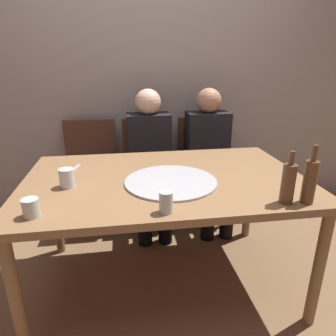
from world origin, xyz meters
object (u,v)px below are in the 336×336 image
at_px(beer_bottle, 310,181).
at_px(wine_glass, 166,202).
at_px(wine_bottle, 288,183).
at_px(chair_middle, 149,164).
at_px(guest_in_sweater, 150,155).
at_px(chair_right, 204,161).
at_px(dining_table, 165,188).
at_px(chair_left, 91,167).
at_px(tumbler_near, 31,208).
at_px(pizza_tray, 171,182).
at_px(tumbler_far, 67,178).
at_px(guest_in_beanie, 209,152).
at_px(table_knife, 73,171).

relative_size(beer_bottle, wine_glass, 2.86).
height_order(wine_bottle, chair_middle, wine_bottle).
bearing_deg(guest_in_sweater, wine_bottle, 114.42).
bearing_deg(beer_bottle, guest_in_sweater, 118.02).
bearing_deg(chair_right, wine_glass, 67.60).
height_order(dining_table, chair_right, chair_right).
bearing_deg(chair_left, chair_right, -180.00).
bearing_deg(tumbler_near, pizza_tray, 23.37).
relative_size(wine_bottle, tumbler_far, 2.51).
bearing_deg(chair_left, guest_in_sweater, 163.19).
bearing_deg(chair_middle, wine_glass, 88.21).
xyz_separation_m(wine_glass, guest_in_beanie, (0.55, 1.18, -0.15)).
relative_size(tumbler_far, guest_in_beanie, 0.09).
xyz_separation_m(chair_right, guest_in_sweater, (-0.51, -0.15, 0.13)).
xyz_separation_m(wine_glass, chair_left, (-0.46, 1.34, -0.28)).
bearing_deg(guest_in_beanie, wine_bottle, 91.27).
bearing_deg(guest_in_sweater, pizza_tray, 92.33).
xyz_separation_m(tumbler_near, chair_middle, (0.62, 1.28, -0.27)).
bearing_deg(chair_left, beer_bottle, 130.21).
xyz_separation_m(beer_bottle, guest_in_sweater, (-0.63, 1.19, -0.21)).
bearing_deg(pizza_tray, table_knife, 154.31).
relative_size(chair_left, chair_right, 1.00).
xyz_separation_m(beer_bottle, wine_glass, (-0.68, 0.01, -0.06)).
distance_m(dining_table, chair_right, 1.05).
xyz_separation_m(chair_left, chair_middle, (0.50, 0.00, 0.00)).
bearing_deg(table_knife, beer_bottle, -104.38).
bearing_deg(table_knife, dining_table, -94.90).
bearing_deg(dining_table, guest_in_beanie, 56.98).
bearing_deg(tumbler_far, beer_bottle, -17.62).
bearing_deg(table_knife, guest_in_beanie, -47.51).
height_order(tumbler_near, table_knife, tumbler_near).
bearing_deg(chair_middle, chair_left, 0.00).
distance_m(chair_right, guest_in_beanie, 0.20).
bearing_deg(beer_bottle, pizza_tray, 150.31).
relative_size(beer_bottle, guest_in_beanie, 0.24).
xyz_separation_m(chair_middle, guest_in_beanie, (0.51, -0.15, 0.13)).
bearing_deg(chair_middle, pizza_tray, 91.98).
relative_size(dining_table, chair_middle, 1.79).
bearing_deg(guest_in_beanie, pizza_tray, 60.83).
height_order(wine_bottle, guest_in_beanie, guest_in_beanie).
bearing_deg(table_knife, chair_left, 11.14).
distance_m(table_knife, chair_middle, 0.93).
xyz_separation_m(beer_bottle, chair_left, (-1.13, 1.34, -0.34)).
xyz_separation_m(pizza_tray, chair_middle, (-0.03, 1.00, -0.24)).
xyz_separation_m(pizza_tray, guest_in_beanie, (0.47, 0.85, -0.11)).
bearing_deg(wine_bottle, chair_right, 91.12).
xyz_separation_m(tumbler_near, chair_left, (0.12, 1.28, -0.27)).
bearing_deg(guest_in_sweater, table_knife, 47.47).
distance_m(wine_bottle, beer_bottle, 0.10).
distance_m(chair_middle, guest_in_sweater, 0.20).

